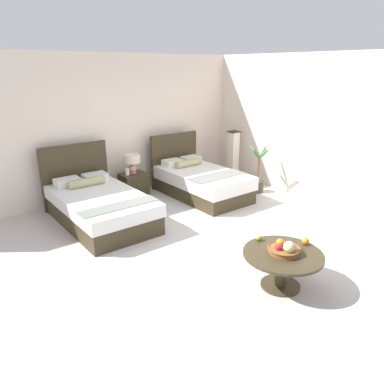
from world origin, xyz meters
The scene contains 14 objects.
ground_plane centered at (0.00, 0.00, -0.01)m, with size 9.34×9.66×0.02m, color #BCB4AF.
wall_back centered at (0.00, 3.03, 1.43)m, with size 9.34×0.12×2.86m, color silver.
wall_side_right centered at (2.87, 0.40, 1.43)m, with size 0.12×5.26×2.86m, color silver.
bed_near_window centered at (-1.14, 1.77, 0.30)m, with size 1.29×2.21×1.22m.
bed_near_corner centered at (1.14, 1.77, 0.31)m, with size 1.21×2.07×1.19m.
nightstand centered at (-0.02, 2.53, 0.26)m, with size 0.52×0.45×0.51m.
table_lamp centered at (-0.02, 2.55, 0.77)m, with size 0.34×0.34×0.39m.
vase centered at (-0.18, 2.49, 0.58)m, with size 0.08×0.08×0.14m.
coffee_table centered at (-0.22, -1.48, 0.36)m, with size 0.97×0.97×0.46m.
fruit_bowl centered at (-0.21, -1.50, 0.52)m, with size 0.39×0.39×0.19m.
loose_apple centered at (-0.20, -1.08, 0.50)m, with size 0.08×0.08×0.08m.
loose_orange centered at (0.18, -1.51, 0.51)m, with size 0.09×0.09×0.09m.
floor_lamp_corner centered at (2.50, 2.20, 0.58)m, with size 0.24×0.24×1.17m.
potted_palm centered at (2.26, 1.17, 0.30)m, with size 0.50×0.57×1.02m.
Camera 1 is at (-3.49, -3.89, 2.59)m, focal length 34.01 mm.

